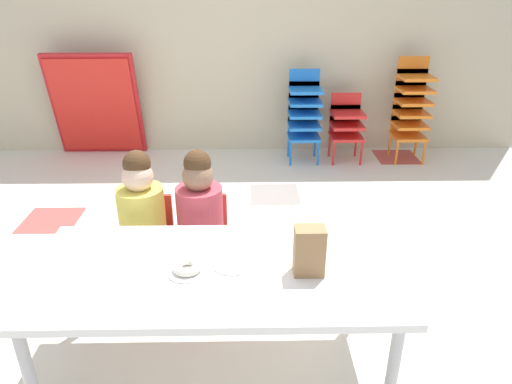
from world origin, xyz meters
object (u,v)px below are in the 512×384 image
(folded_activity_table, at_px, (96,106))
(craft_table, at_px, (215,278))
(paper_bag_brown, at_px, (309,251))
(paper_plate_near_edge, at_px, (188,271))
(kid_chair_blue_stack, at_px, (304,111))
(kid_chair_red_stack, at_px, (346,123))
(paper_plate_center_table, at_px, (233,264))
(kid_chair_orange_stack, at_px, (411,105))
(seated_child_middle_seat, at_px, (200,212))
(donut_powdered_on_plate, at_px, (187,267))
(seated_child_near_camera, at_px, (142,213))

(folded_activity_table, bearing_deg, craft_table, -65.08)
(craft_table, bearing_deg, paper_bag_brown, -5.94)
(paper_bag_brown, xyz_separation_m, paper_plate_near_edge, (-0.52, 0.02, -0.11))
(kid_chair_blue_stack, xyz_separation_m, kid_chair_red_stack, (0.44, -0.00, -0.12))
(paper_plate_center_table, bearing_deg, paper_bag_brown, -11.45)
(paper_plate_near_edge, bearing_deg, paper_plate_center_table, 14.81)
(kid_chair_orange_stack, relative_size, paper_plate_center_table, 5.78)
(seated_child_middle_seat, relative_size, paper_bag_brown, 4.17)
(kid_chair_orange_stack, bearing_deg, paper_plate_near_edge, -123.45)
(seated_child_middle_seat, distance_m, paper_bag_brown, 0.86)
(kid_chair_orange_stack, height_order, paper_plate_center_table, kid_chair_orange_stack)
(folded_activity_table, distance_m, paper_plate_center_table, 3.38)
(seated_child_middle_seat, height_order, paper_plate_near_edge, seated_child_middle_seat)
(donut_powdered_on_plate, bearing_deg, paper_bag_brown, -1.67)
(donut_powdered_on_plate, bearing_deg, seated_child_near_camera, 117.28)
(seated_child_middle_seat, height_order, kid_chair_blue_stack, seated_child_middle_seat)
(craft_table, distance_m, seated_child_near_camera, 0.76)
(kid_chair_blue_stack, distance_m, folded_activity_table, 2.15)
(kid_chair_blue_stack, bearing_deg, seated_child_near_camera, -117.35)
(folded_activity_table, bearing_deg, donut_powdered_on_plate, -67.07)
(paper_plate_near_edge, bearing_deg, paper_bag_brown, -1.67)
(seated_child_near_camera, relative_size, seated_child_middle_seat, 1.00)
(paper_plate_near_edge, bearing_deg, kid_chair_blue_stack, 73.89)
(seated_child_middle_seat, distance_m, folded_activity_table, 2.76)
(seated_child_near_camera, relative_size, kid_chair_blue_stack, 1.00)
(kid_chair_red_stack, distance_m, paper_bag_brown, 3.02)
(seated_child_middle_seat, height_order, donut_powdered_on_plate, seated_child_middle_seat)
(seated_child_middle_seat, relative_size, folded_activity_table, 0.84)
(paper_plate_near_edge, relative_size, donut_powdered_on_plate, 1.41)
(kid_chair_orange_stack, distance_m, donut_powdered_on_plate, 3.47)
(kid_chair_orange_stack, xyz_separation_m, paper_plate_center_table, (-1.72, -2.85, 0.03))
(seated_child_near_camera, xyz_separation_m, kid_chair_blue_stack, (1.17, 2.26, -0.04))
(seated_child_near_camera, xyz_separation_m, paper_plate_center_table, (0.52, -0.59, 0.05))
(kid_chair_orange_stack, distance_m, paper_bag_brown, 3.23)
(kid_chair_blue_stack, xyz_separation_m, kid_chair_orange_stack, (1.08, 0.00, 0.06))
(kid_chair_blue_stack, height_order, paper_plate_near_edge, kid_chair_blue_stack)
(kid_chair_red_stack, distance_m, donut_powdered_on_plate, 3.17)
(kid_chair_blue_stack, bearing_deg, seated_child_middle_seat, -110.48)
(kid_chair_blue_stack, distance_m, paper_plate_center_table, 2.92)
(craft_table, xyz_separation_m, paper_bag_brown, (0.41, -0.04, 0.16))
(seated_child_near_camera, xyz_separation_m, donut_powdered_on_plate, (0.33, -0.64, 0.07))
(paper_plate_center_table, bearing_deg, seated_child_near_camera, 131.66)
(paper_plate_center_table, bearing_deg, kid_chair_red_stack, 69.25)
(kid_chair_blue_stack, xyz_separation_m, paper_bag_brown, (-0.31, -2.91, 0.19))
(seated_child_near_camera, xyz_separation_m, paper_plate_near_edge, (0.33, -0.64, 0.05))
(craft_table, bearing_deg, folded_activity_table, 114.92)
(seated_child_near_camera, bearing_deg, paper_plate_center_table, -48.34)
(seated_child_middle_seat, distance_m, kid_chair_blue_stack, 2.41)
(folded_activity_table, xyz_separation_m, paper_plate_center_table, (1.50, -3.03, 0.07))
(paper_plate_center_table, height_order, donut_powdered_on_plate, donut_powdered_on_plate)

